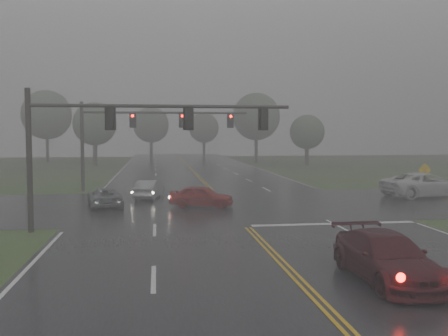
{
  "coord_description": "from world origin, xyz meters",
  "views": [
    {
      "loc": [
        -4.36,
        -9.59,
        4.6
      ],
      "look_at": [
        -0.91,
        16.0,
        2.8
      ],
      "focal_mm": 40.0,
      "sensor_mm": 36.0,
      "label": 1
    }
  ],
  "objects": [
    {
      "name": "main_road",
      "position": [
        0.0,
        20.0,
        0.0
      ],
      "size": [
        18.0,
        160.0,
        0.02
      ],
      "primitive_type": "cube",
      "color": "black",
      "rests_on": "ground"
    },
    {
      "name": "cross_street",
      "position": [
        0.0,
        22.0,
        0.0
      ],
      "size": [
        120.0,
        14.0,
        0.02
      ],
      "primitive_type": "cube",
      "color": "black",
      "rests_on": "ground"
    },
    {
      "name": "stop_bar",
      "position": [
        4.5,
        14.4,
        0.0
      ],
      "size": [
        8.5,
        0.5,
        0.01
      ],
      "primitive_type": "cube",
      "color": "silver",
      "rests_on": "ground"
    },
    {
      "name": "sedan_maroon",
      "position": [
        2.67,
        4.81,
        0.0
      ],
      "size": [
        2.1,
        5.1,
        1.47
      ],
      "primitive_type": "imported",
      "rotation": [
        0.0,
        0.0,
        0.01
      ],
      "color": "#3C0A12",
      "rests_on": "ground"
    },
    {
      "name": "sedan_red",
      "position": [
        -1.61,
        21.08,
        0.0
      ],
      "size": [
        4.27,
        2.83,
        1.35
      ],
      "primitive_type": "imported",
      "rotation": [
        0.0,
        0.0,
        1.23
      ],
      "color": "#970E0D",
      "rests_on": "ground"
    },
    {
      "name": "sedan_silver",
      "position": [
        -4.95,
        25.65,
        0.0
      ],
      "size": [
        2.13,
        4.12,
        1.29
      ],
      "primitive_type": "imported",
      "rotation": [
        0.0,
        0.0,
        2.94
      ],
      "color": "#96999D",
      "rests_on": "ground"
    },
    {
      "name": "car_grey",
      "position": [
        -7.61,
        22.11,
        0.0
      ],
      "size": [
        2.72,
        4.54,
        1.18
      ],
      "primitive_type": "imported",
      "rotation": [
        0.0,
        0.0,
        3.33
      ],
      "color": "slate",
      "rests_on": "ground"
    },
    {
      "name": "pickup_white",
      "position": [
        14.81,
        23.85,
        0.0
      ],
      "size": [
        6.67,
        3.8,
        1.76
      ],
      "primitive_type": "imported",
      "rotation": [
        0.0,
        0.0,
        1.72
      ],
      "color": "silver",
      "rests_on": "ground"
    },
    {
      "name": "signal_gantry_near",
      "position": [
        -6.37,
        14.38,
        4.7
      ],
      "size": [
        12.39,
        0.29,
        6.67
      ],
      "color": "black",
      "rests_on": "ground"
    },
    {
      "name": "signal_gantry_far",
      "position": [
        -6.05,
        31.01,
        5.0
      ],
      "size": [
        13.32,
        0.36,
        7.09
      ],
      "color": "black",
      "rests_on": "ground"
    },
    {
      "name": "sign_diamond_east",
      "position": [
        15.13,
        24.55,
        1.63
      ],
      "size": [
        1.0,
        0.12,
        2.41
      ],
      "rotation": [
        0.0,
        0.0,
        -0.09
      ],
      "color": "black",
      "rests_on": "ground"
    },
    {
      "name": "tree_nw_a",
      "position": [
        -13.01,
        62.71,
        5.89
      ],
      "size": [
        6.1,
        6.1,
        8.96
      ],
      "color": "#342921",
      "rests_on": "ground"
    },
    {
      "name": "tree_ne_a",
      "position": [
        11.15,
        67.46,
        7.2
      ],
      "size": [
        7.44,
        7.44,
        10.93
      ],
      "color": "#342921",
      "rests_on": "ground"
    },
    {
      "name": "tree_n_mid",
      "position": [
        -5.31,
        78.74,
        6.02
      ],
      "size": [
        6.24,
        6.24,
        9.16
      ],
      "color": "#342921",
      "rests_on": "ground"
    },
    {
      "name": "tree_e_near",
      "position": [
        16.94,
        59.44,
        4.76
      ],
      "size": [
        4.93,
        4.93,
        7.25
      ],
      "color": "#342921",
      "rests_on": "ground"
    },
    {
      "name": "tree_nw_b",
      "position": [
        -21.36,
        71.58,
        7.45
      ],
      "size": [
        7.7,
        7.7,
        11.31
      ],
      "color": "#342921",
      "rests_on": "ground"
    },
    {
      "name": "tree_n_far",
      "position": [
        4.75,
        86.82,
        5.61
      ],
      "size": [
        5.81,
        5.81,
        8.54
      ],
      "color": "#342921",
      "rests_on": "ground"
    }
  ]
}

